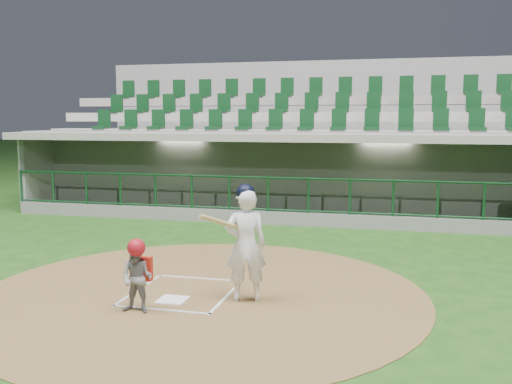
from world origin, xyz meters
TOP-DOWN VIEW (x-y plane):
  - ground at (0.00, 0.00)m, footprint 120.00×120.00m
  - dirt_circle at (0.30, -0.20)m, footprint 7.20×7.20m
  - home_plate at (0.00, -0.70)m, footprint 0.43×0.43m
  - batter_box_chalk at (0.00, -0.30)m, footprint 1.55×1.80m
  - dugout_structure at (0.12, 7.84)m, footprint 16.40×3.70m
  - seating_deck at (0.00, 10.91)m, footprint 17.00×6.72m
  - batter at (1.09, -0.42)m, footprint 0.90×0.94m
  - catcher at (-0.28, -1.31)m, footprint 0.50×0.40m

SIDE VIEW (x-z plane):
  - ground at x=0.00m, z-range 0.00..0.00m
  - dirt_circle at x=0.30m, z-range 0.00..0.01m
  - batter_box_chalk at x=0.00m, z-range 0.01..0.02m
  - home_plate at x=0.00m, z-range 0.01..0.03m
  - catcher at x=-0.28m, z-range 0.01..1.10m
  - batter at x=1.09m, z-range 0.01..1.82m
  - dugout_structure at x=0.12m, z-range -0.54..2.46m
  - seating_deck at x=0.00m, z-range -1.15..4.00m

